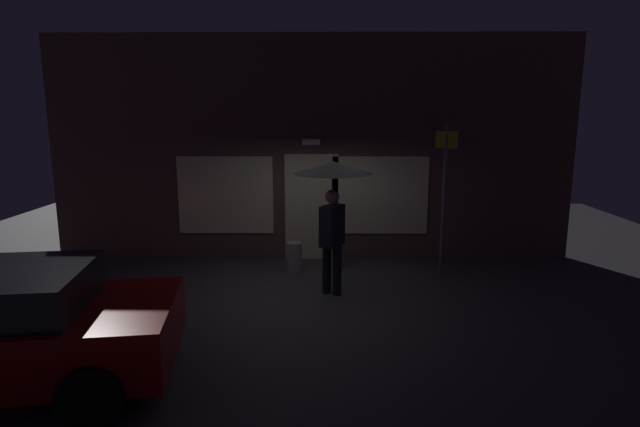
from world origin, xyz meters
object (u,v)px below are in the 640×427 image
sidewalk_bollard (294,257)px  person_with_umbrella (332,187)px  street_sign_post (444,193)px  sidewalk_bollard_2 (335,254)px

sidewalk_bollard → person_with_umbrella: bearing=-60.4°
street_sign_post → sidewalk_bollard_2: bearing=167.2°
street_sign_post → sidewalk_bollard_2: size_ratio=4.80×
sidewalk_bollard → sidewalk_bollard_2: (0.78, 0.23, 0.00)m
person_with_umbrella → street_sign_post: (2.06, 1.04, -0.27)m
person_with_umbrella → street_sign_post: size_ratio=0.81×
street_sign_post → sidewalk_bollard_2: street_sign_post is taller
person_with_umbrella → sidewalk_bollard: bearing=-119.8°
person_with_umbrella → sidewalk_bollard_2: person_with_umbrella is taller
person_with_umbrella → street_sign_post: street_sign_post is taller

